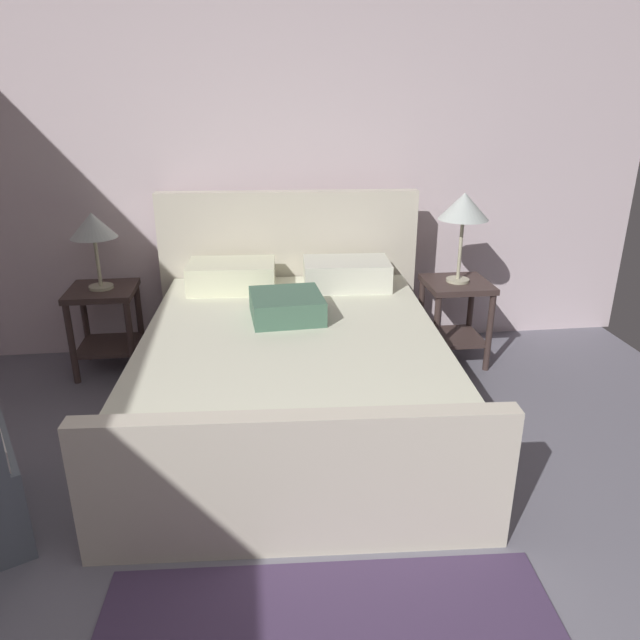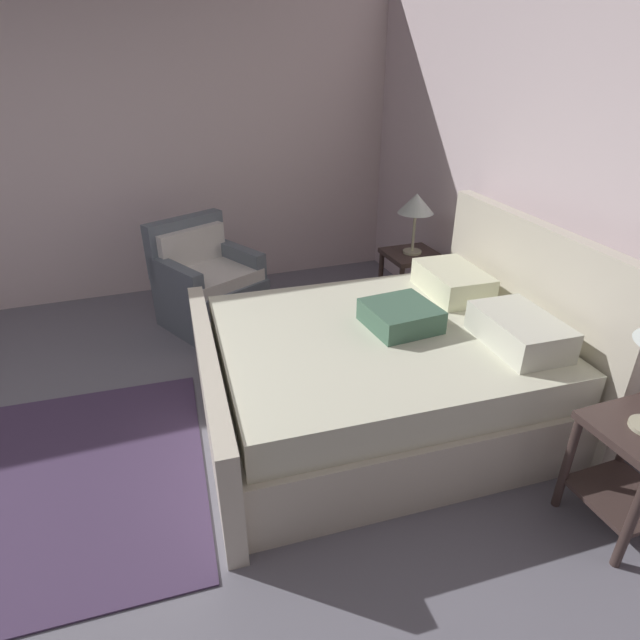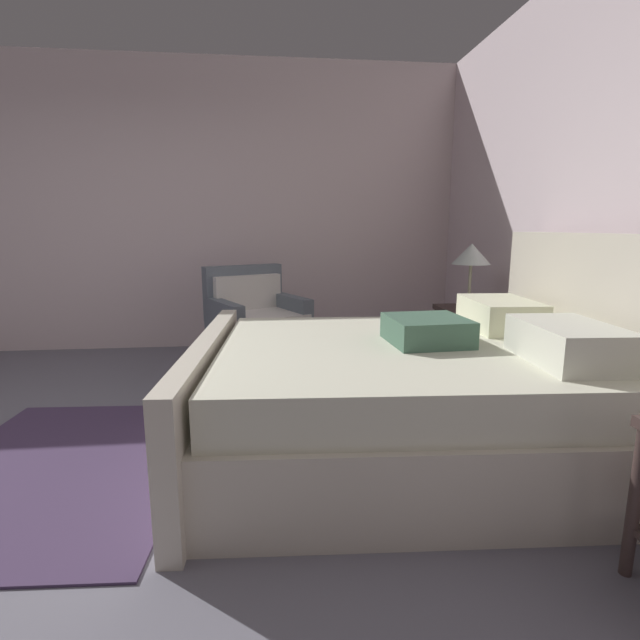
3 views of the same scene
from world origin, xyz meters
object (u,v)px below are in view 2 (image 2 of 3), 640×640
(bed, at_px, (386,367))
(table_lamp_left, at_px, (416,205))
(nightstand_left, at_px, (410,274))
(armchair, at_px, (207,286))
(nightstand_right, at_px, (635,461))

(bed, distance_m, table_lamp_left, 1.62)
(nightstand_left, height_order, armchair, armchair)
(nightstand_right, height_order, armchair, armchair)
(nightstand_left, bearing_deg, table_lamp_left, 146.31)
(bed, xyz_separation_m, armchair, (-1.69, -0.87, -0.00))
(table_lamp_left, bearing_deg, nightstand_left, -33.69)
(bed, distance_m, armchair, 1.90)
(bed, distance_m, nightstand_right, 1.40)
(armchair, bearing_deg, table_lamp_left, 74.72)
(nightstand_left, xyz_separation_m, table_lamp_left, (-0.00, 0.00, 0.61))
(nightstand_left, relative_size, table_lamp_left, 1.17)
(table_lamp_left, bearing_deg, nightstand_right, -3.31)
(bed, bearing_deg, table_lamp_left, 145.60)
(bed, relative_size, nightstand_right, 3.76)
(table_lamp_left, bearing_deg, bed, -34.40)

